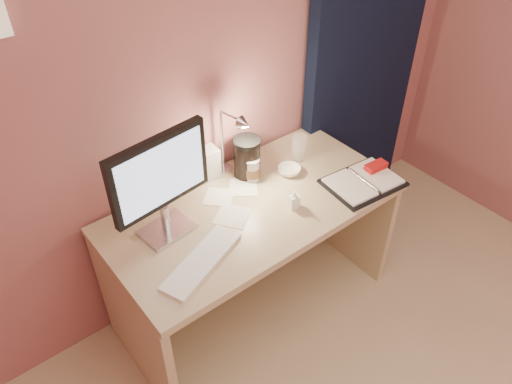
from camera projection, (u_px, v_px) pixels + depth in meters
room at (354, 48)px, 2.72m from camera, size 3.50×3.50×3.50m
desk at (244, 231)px, 2.52m from camera, size 1.40×0.70×0.73m
monitor at (159, 179)px, 2.01m from camera, size 0.46×0.19×0.49m
keyboard at (202, 261)px, 2.05m from camera, size 0.44×0.27×0.02m
planner at (364, 181)px, 2.45m from camera, size 0.39×0.31×0.06m
paper_a at (233, 216)px, 2.27m from camera, size 0.20×0.20×0.00m
paper_b at (243, 187)px, 2.43m from camera, size 0.19×0.19×0.00m
paper_c at (219, 197)px, 2.37m from camera, size 0.19×0.19×0.00m
coffee_cup at (252, 170)px, 2.45m from camera, size 0.08×0.08×0.12m
clear_cup at (299, 148)px, 2.58m from camera, size 0.08×0.08×0.14m
bowl at (289, 171)px, 2.51m from camera, size 0.14×0.14×0.04m
lotion_bottle at (294, 199)px, 2.29m from camera, size 0.05×0.05×0.10m
dark_jar at (247, 159)px, 2.45m from camera, size 0.13×0.13×0.19m
product_box at (207, 164)px, 2.45m from camera, size 0.12×0.10×0.16m
desk_lamp at (230, 141)px, 2.34m from camera, size 0.11×0.22×0.36m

